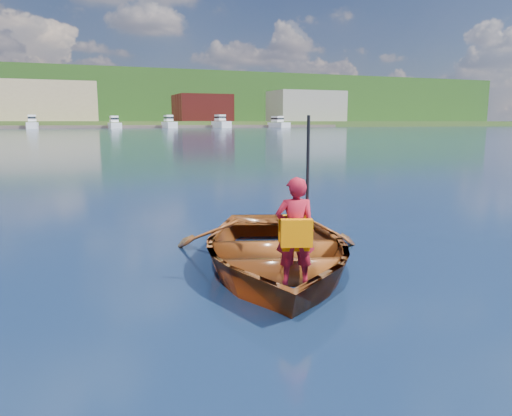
# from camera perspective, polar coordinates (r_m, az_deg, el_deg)

# --- Properties ---
(ground) EXTENTS (600.00, 600.00, 0.00)m
(ground) POSITION_cam_1_polar(r_m,az_deg,el_deg) (5.45, -2.15, -10.27)
(ground) COLOR #122640
(ground) RESTS_ON ground
(rowboat) EXTENTS (3.90, 4.60, 0.81)m
(rowboat) POSITION_cam_1_polar(r_m,az_deg,el_deg) (6.41, 2.08, -4.77)
(rowboat) COLOR brown
(rowboat) RESTS_ON ground
(child_paddler) EXTENTS (0.50, 0.42, 1.84)m
(child_paddler) POSITION_cam_1_polar(r_m,az_deg,el_deg) (5.45, 4.52, -2.64)
(child_paddler) COLOR #A51427
(child_paddler) RESTS_ON ground
(shoreline) EXTENTS (400.00, 140.00, 22.00)m
(shoreline) POSITION_cam_1_polar(r_m,az_deg,el_deg) (241.59, -21.44, 11.19)
(shoreline) COLOR #345A27
(shoreline) RESTS_ON ground
(dock) EXTENTS (160.05, 8.81, 0.80)m
(dock) POSITION_cam_1_polar(r_m,az_deg,el_deg) (153.15, -17.96, 8.83)
(dock) COLOR brown
(dock) RESTS_ON ground
(waterfront_buildings) EXTENTS (202.00, 16.00, 14.00)m
(waterfront_buildings) POSITION_cam_1_polar(r_m,az_deg,el_deg) (170.04, -23.92, 11.00)
(waterfront_buildings) COLOR maroon
(waterfront_buildings) RESTS_ON ground
(marina_yachts) EXTENTS (144.02, 12.78, 4.28)m
(marina_yachts) POSITION_cam_1_polar(r_m,az_deg,el_deg) (148.53, -25.93, 8.69)
(marina_yachts) COLOR white
(marina_yachts) RESTS_ON ground
(hillside_trees) EXTENTS (263.02, 86.75, 27.33)m
(hillside_trees) POSITION_cam_1_polar(r_m,az_deg,el_deg) (244.74, -18.84, 13.19)
(hillside_trees) COLOR #382314
(hillside_trees) RESTS_ON ground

